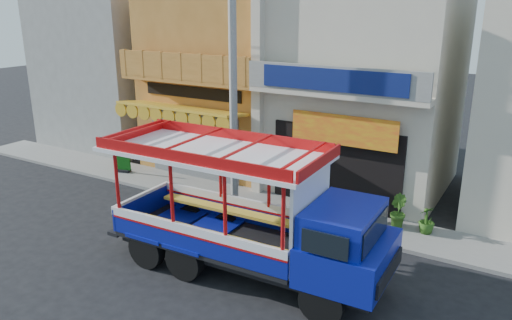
% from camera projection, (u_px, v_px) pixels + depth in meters
% --- Properties ---
extents(ground, '(90.00, 90.00, 0.00)m').
position_uv_depth(ground, '(201.00, 253.00, 14.21)').
color(ground, black).
rests_on(ground, ground).
extents(sidewalk, '(30.00, 2.00, 0.12)m').
position_uv_depth(sidewalk, '(270.00, 205.00, 17.47)').
color(sidewalk, slate).
rests_on(sidewalk, ground).
extents(shophouse_left, '(6.00, 7.50, 8.24)m').
position_uv_depth(shophouse_left, '(234.00, 69.00, 21.46)').
color(shophouse_left, '#A86625').
rests_on(shophouse_left, ground).
extents(shophouse_right, '(6.00, 6.75, 8.24)m').
position_uv_depth(shophouse_right, '(369.00, 80.00, 18.54)').
color(shophouse_right, beige).
rests_on(shophouse_right, ground).
extents(party_pilaster, '(0.35, 0.30, 8.00)m').
position_uv_depth(party_pilaster, '(258.00, 87.00, 17.48)').
color(party_pilaster, beige).
rests_on(party_pilaster, ground).
extents(filler_building_left, '(6.00, 6.00, 7.60)m').
position_uv_depth(filler_building_left, '(118.00, 66.00, 25.00)').
color(filler_building_left, gray).
rests_on(filler_building_left, ground).
extents(utility_pole, '(28.00, 0.26, 9.00)m').
position_uv_depth(utility_pole, '(237.00, 62.00, 15.83)').
color(utility_pole, gray).
rests_on(utility_pole, ground).
extents(songthaew_truck, '(7.60, 2.70, 3.52)m').
position_uv_depth(songthaew_truck, '(264.00, 218.00, 12.40)').
color(songthaew_truck, black).
rests_on(songthaew_truck, ground).
extents(green_sign, '(0.66, 0.43, 1.01)m').
position_uv_depth(green_sign, '(123.00, 162.00, 20.63)').
color(green_sign, black).
rests_on(green_sign, sidewalk).
extents(potted_plant_a, '(1.22, 1.19, 1.03)m').
position_uv_depth(potted_plant_a, '(348.00, 205.00, 15.97)').
color(potted_plant_a, '#2C5718').
rests_on(potted_plant_a, sidewalk).
extents(potted_plant_b, '(0.72, 0.75, 1.06)m').
position_uv_depth(potted_plant_b, '(397.00, 211.00, 15.47)').
color(potted_plant_b, '#2C5718').
rests_on(potted_plant_b, sidewalk).
extents(potted_plant_c, '(0.65, 0.65, 0.86)m').
position_uv_depth(potted_plant_c, '(427.00, 220.00, 15.10)').
color(potted_plant_c, '#2C5718').
rests_on(potted_plant_c, sidewalk).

